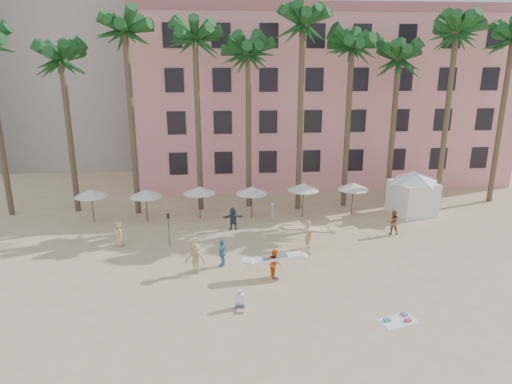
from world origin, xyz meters
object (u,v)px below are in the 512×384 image
at_px(pink_hotel, 318,99).
at_px(cabana, 413,189).
at_px(carrier_yellow, 309,233).
at_px(carrier_white, 275,262).

bearing_deg(pink_hotel, cabana, -70.37).
distance_m(cabana, carrier_yellow, 11.48).
xyz_separation_m(pink_hotel, carrier_yellow, (-4.78, -19.77, -6.93)).
height_order(pink_hotel, cabana, pink_hotel).
distance_m(pink_hotel, cabana, 15.58).
bearing_deg(cabana, pink_hotel, 109.63).
relative_size(pink_hotel, cabana, 6.49).
distance_m(cabana, carrier_white, 15.93).
xyz_separation_m(cabana, carrier_white, (-12.34, -10.01, -1.17)).
bearing_deg(carrier_yellow, cabana, 32.80).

